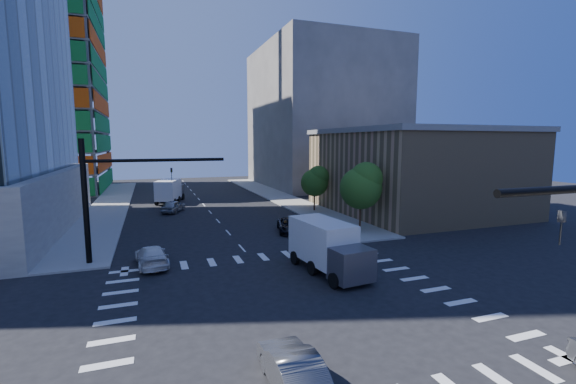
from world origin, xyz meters
name	(u,v)px	position (x,y,z in m)	size (l,w,h in m)	color
ground	(291,304)	(0.00, 0.00, 0.00)	(160.00, 160.00, 0.00)	black
road_markings	(291,304)	(0.00, 0.00, 0.01)	(20.00, 20.00, 0.01)	silver
sidewalk_ne	(278,197)	(12.50, 40.00, 0.07)	(5.00, 60.00, 0.15)	#9A9892
sidewalk_nw	(110,205)	(-12.50, 40.00, 0.07)	(5.00, 60.00, 0.15)	#9A9892
construction_building	(20,51)	(-27.41, 61.93, 24.61)	(25.16, 34.50, 70.60)	slate
commercial_building	(414,170)	(25.00, 22.00, 5.31)	(20.50, 22.50, 10.60)	#988058
bg_building_ne	(321,117)	(27.00, 55.00, 14.00)	(24.00, 30.00, 28.00)	#65605B
signal_mast_nw	(108,189)	(-10.00, 11.50, 5.49)	(10.20, 0.40, 9.00)	black
tree_south	(362,185)	(12.63, 13.90, 4.69)	(4.16, 4.16, 6.82)	#382316
tree_north	(316,181)	(12.93, 25.90, 3.99)	(3.54, 3.52, 5.78)	#382316
car_nb_far	(290,225)	(5.84, 16.24, 0.68)	(2.25, 4.88, 1.36)	black
car_sb_near	(152,256)	(-7.20, 9.66, 0.73)	(2.03, 5.00, 1.45)	silver
car_sb_mid	(173,206)	(-4.43, 31.50, 0.78)	(1.84, 4.57, 1.56)	#9A9EA1
car_sb_cross	(293,370)	(-2.51, -6.98, 0.76)	(1.61, 4.63, 1.52)	#4C4D51
box_truck_near	(330,251)	(4.23, 3.85, 1.52)	(3.49, 6.83, 3.45)	black
box_truck_far	(170,192)	(-4.31, 40.15, 1.52)	(4.62, 7.07, 3.43)	black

